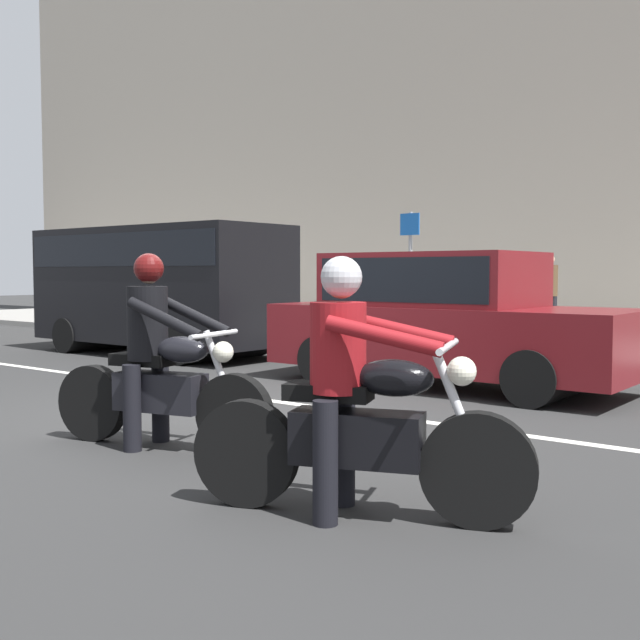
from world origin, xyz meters
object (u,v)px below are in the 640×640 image
(parked_van_black, at_px, (159,281))
(pedestrian_bystander, at_px, (549,290))
(motorcycle_with_rider_crimson, at_px, (355,410))
(parked_sedan_maroon, at_px, (443,318))
(motorcycle_with_rider_black_leather, at_px, (159,369))
(street_sign_post, at_px, (410,262))

(parked_van_black, distance_m, pedestrian_bystander, 7.39)
(motorcycle_with_rider_crimson, height_order, parked_sedan_maroon, parked_sedan_maroon)
(motorcycle_with_rider_black_leather, height_order, parked_sedan_maroon, parked_sedan_maroon)
(motorcycle_with_rider_black_leather, distance_m, pedestrian_bystander, 10.30)
(motorcycle_with_rider_crimson, bearing_deg, motorcycle_with_rider_black_leather, 168.50)
(parked_sedan_maroon, xyz_separation_m, parked_van_black, (-5.90, 0.33, 0.43))
(pedestrian_bystander, bearing_deg, motorcycle_with_rider_black_leather, -86.11)
(parked_van_black, xyz_separation_m, street_sign_post, (2.50, 4.44, 0.38))
(parked_van_black, bearing_deg, street_sign_post, 60.64)
(pedestrian_bystander, bearing_deg, parked_van_black, -133.01)
(motorcycle_with_rider_black_leather, xyz_separation_m, parked_sedan_maroon, (0.17, 4.53, 0.22))
(street_sign_post, relative_size, pedestrian_bystander, 1.52)
(motorcycle_with_rider_black_leather, xyz_separation_m, pedestrian_bystander, (-0.70, 10.27, 0.46))
(parked_sedan_maroon, height_order, parked_van_black, parked_van_black)
(motorcycle_with_rider_crimson, bearing_deg, street_sign_post, 119.76)
(motorcycle_with_rider_crimson, height_order, street_sign_post, street_sign_post)
(motorcycle_with_rider_crimson, distance_m, parked_van_black, 9.72)
(parked_sedan_maroon, height_order, street_sign_post, street_sign_post)
(parked_van_black, height_order, pedestrian_bystander, parked_van_black)
(parked_sedan_maroon, height_order, pedestrian_bystander, pedestrian_bystander)
(motorcycle_with_rider_black_leather, xyz_separation_m, motorcycle_with_rider_crimson, (2.36, -0.48, -0.02))
(parked_sedan_maroon, distance_m, parked_van_black, 5.93)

